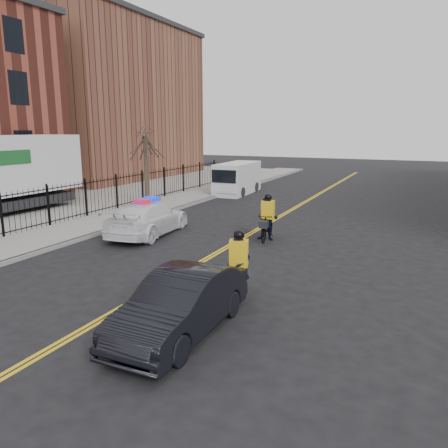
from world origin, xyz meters
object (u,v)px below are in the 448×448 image
Objects in this scene: police_cruiser at (148,218)px; cyclist_near at (239,274)px; cyclist_far at (268,222)px; cargo_van at (237,179)px; dark_sedan at (181,304)px.

police_cruiser is 8.26m from cyclist_near.
police_cruiser is 5.26m from cyclist_far.
cargo_van is 2.57× the size of cyclist_near.
cargo_van is (-1.46, 13.21, 0.34)m from police_cruiser.
cyclist_far is at bearing 84.96° from cyclist_near.
police_cruiser is 9.84m from dark_sedan.
cargo_van is 2.67× the size of cyclist_far.
dark_sedan is 9.02m from cyclist_far.
cargo_van is 13.59m from cyclist_far.
cyclist_far reaches higher than dark_sedan.
police_cruiser is at bearing 128.51° from dark_sedan.
cargo_van is 19.97m from cyclist_near.
cargo_van is at bearing 109.66° from dark_sedan.
police_cruiser is at bearing -86.61° from cargo_van.
cyclist_near is (0.32, 2.56, -0.05)m from dark_sedan.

